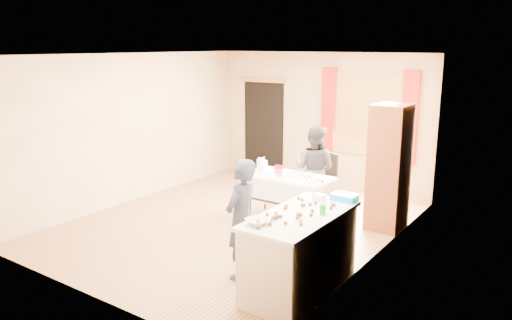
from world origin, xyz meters
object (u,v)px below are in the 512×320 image
Objects in this scene: woman at (314,169)px; chair at (322,190)px; counter at (300,252)px; girl at (242,219)px; cabinet at (389,167)px; party_table at (288,194)px.

chair is at bearing -91.09° from woman.
girl reaches higher than counter.
cabinet is 1.30m from woman.
counter is at bearing 95.89° from girl.
girl is (0.55, -1.97, 0.28)m from party_table.
party_table is at bearing -167.27° from girl.
cabinet reaches higher than chair.
woman is at bearing -173.25° from girl.
chair is at bearing 163.09° from cabinet.
chair is 0.57m from woman.
woman is (0.02, -0.35, 0.45)m from chair.
cabinet is 2.04× the size of chair.
woman reaches higher than party_table.
cabinet is at bearing 159.29° from girl.
counter is at bearing -54.96° from party_table.
cabinet is 1.34× the size of party_table.
cabinet is at bearing 7.07° from chair.
cabinet is 1.51m from chair.
girl is 1.00× the size of woman.
cabinet is 1.60m from party_table.
woman reaches higher than girl.
chair is (0.08, 1.01, -0.17)m from party_table.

